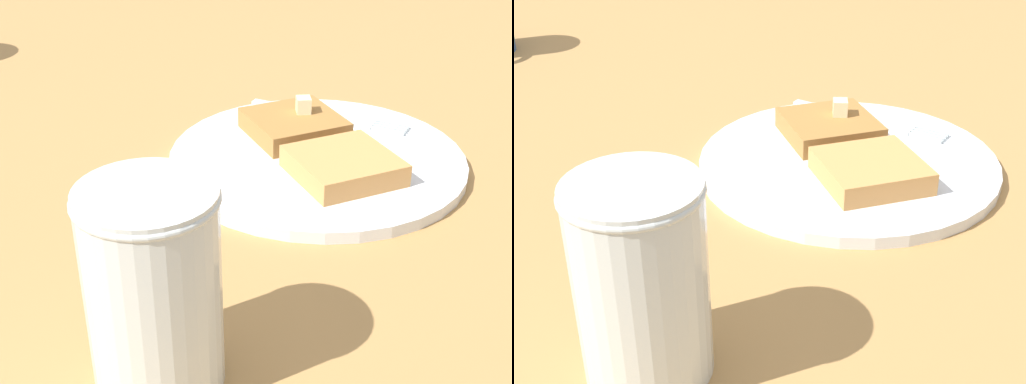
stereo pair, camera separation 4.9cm
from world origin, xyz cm
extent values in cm
cube|color=#AE8048|center=(0.00, 0.00, 0.95)|extent=(114.75, 114.75, 1.90)
cylinder|color=white|center=(8.48, 7.47, 2.41)|extent=(25.81, 25.81, 1.00)
torus|color=navy|center=(8.48, 7.47, 2.51)|extent=(25.81, 25.81, 0.80)
cube|color=#A87237|center=(4.14, 6.35, 3.85)|extent=(9.50, 9.60, 1.88)
cube|color=tan|center=(12.82, 8.59, 3.85)|extent=(9.50, 9.60, 1.88)
cube|color=beige|center=(3.46, 7.35, 5.51)|extent=(1.56, 1.43, 1.44)
cube|color=silver|center=(-1.04, 7.96, 3.09)|extent=(6.70, 8.55, 0.36)
cube|color=silver|center=(2.78, 13.09, 3.09)|extent=(3.44, 3.56, 0.36)
cube|color=silver|center=(3.91, 15.99, 3.09)|extent=(2.17, 2.76, 0.36)
cube|color=silver|center=(4.36, 15.66, 3.09)|extent=(2.17, 2.76, 0.36)
cube|color=silver|center=(4.80, 15.33, 3.09)|extent=(2.17, 2.76, 0.36)
cube|color=silver|center=(5.24, 15.00, 3.09)|extent=(2.17, 2.76, 0.36)
cylinder|color=#592C0B|center=(32.53, -7.43, 6.88)|extent=(6.62, 6.62, 9.95)
cylinder|color=silver|center=(32.53, -7.43, 7.85)|extent=(7.20, 7.20, 11.89)
torus|color=silver|center=(32.53, -7.43, 13.34)|extent=(7.41, 7.41, 0.50)
camera|label=1|loc=(62.81, -7.18, 30.34)|focal=50.00mm
camera|label=2|loc=(63.35, -2.31, 30.34)|focal=50.00mm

